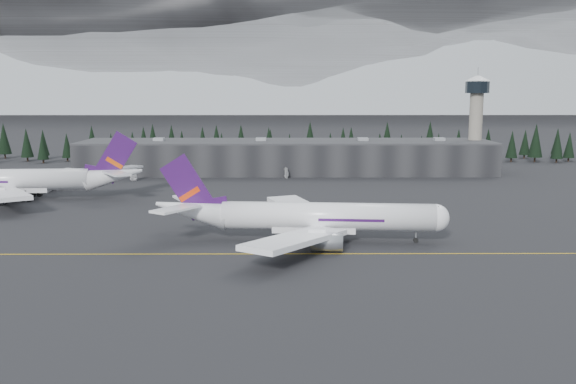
{
  "coord_description": "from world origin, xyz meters",
  "views": [
    {
      "loc": [
        -0.85,
        -126.31,
        32.47
      ],
      "look_at": [
        0.0,
        20.0,
        9.0
      ],
      "focal_mm": 40.0,
      "sensor_mm": 36.0,
      "label": 1
    }
  ],
  "objects_px": {
    "control_tower": "(476,113)",
    "jet_parked": "(25,180)",
    "terminal": "(286,157)",
    "jet_main": "(302,217)",
    "gse_vehicle_b": "(287,177)",
    "gse_vehicle_a": "(134,179)"
  },
  "relations": [
    {
      "from": "gse_vehicle_b",
      "to": "jet_parked",
      "type": "bearing_deg",
      "value": -89.48
    },
    {
      "from": "jet_main",
      "to": "terminal",
      "type": "bearing_deg",
      "value": 96.13
    },
    {
      "from": "control_tower",
      "to": "jet_parked",
      "type": "distance_m",
      "value": 167.16
    },
    {
      "from": "gse_vehicle_a",
      "to": "gse_vehicle_b",
      "type": "xyz_separation_m",
      "value": [
        54.88,
        6.06,
        -0.0
      ]
    },
    {
      "from": "gse_vehicle_a",
      "to": "control_tower",
      "type": "bearing_deg",
      "value": 13.63
    },
    {
      "from": "control_tower",
      "to": "gse_vehicle_a",
      "type": "distance_m",
      "value": 134.45
    },
    {
      "from": "jet_main",
      "to": "jet_parked",
      "type": "height_order",
      "value": "jet_parked"
    },
    {
      "from": "terminal",
      "to": "gse_vehicle_b",
      "type": "bearing_deg",
      "value": -89.99
    },
    {
      "from": "terminal",
      "to": "gse_vehicle_a",
      "type": "height_order",
      "value": "terminal"
    },
    {
      "from": "control_tower",
      "to": "jet_parked",
      "type": "height_order",
      "value": "control_tower"
    },
    {
      "from": "control_tower",
      "to": "jet_main",
      "type": "bearing_deg",
      "value": -121.3
    },
    {
      "from": "jet_main",
      "to": "gse_vehicle_a",
      "type": "relative_size",
      "value": 12.64
    },
    {
      "from": "terminal",
      "to": "control_tower",
      "type": "xyz_separation_m",
      "value": [
        75.0,
        3.0,
        17.11
      ]
    },
    {
      "from": "jet_main",
      "to": "gse_vehicle_b",
      "type": "xyz_separation_m",
      "value": [
        -2.91,
        98.28,
        -4.6
      ]
    },
    {
      "from": "jet_parked",
      "to": "gse_vehicle_b",
      "type": "relative_size",
      "value": 16.77
    },
    {
      "from": "jet_main",
      "to": "jet_parked",
      "type": "distance_m",
      "value": 97.23
    },
    {
      "from": "control_tower",
      "to": "jet_main",
      "type": "xyz_separation_m",
      "value": [
        -72.09,
        -118.55,
        -18.1
      ]
    },
    {
      "from": "terminal",
      "to": "jet_parked",
      "type": "xyz_separation_m",
      "value": [
        -78.08,
        -61.76,
        -0.58
      ]
    },
    {
      "from": "jet_parked",
      "to": "gse_vehicle_a",
      "type": "relative_size",
      "value": 13.63
    },
    {
      "from": "control_tower",
      "to": "jet_parked",
      "type": "relative_size",
      "value": 0.55
    },
    {
      "from": "terminal",
      "to": "jet_main",
      "type": "xyz_separation_m",
      "value": [
        2.91,
        -115.55,
        -1.0
      ]
    },
    {
      "from": "control_tower",
      "to": "gse_vehicle_a",
      "type": "bearing_deg",
      "value": -168.53
    }
  ]
}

